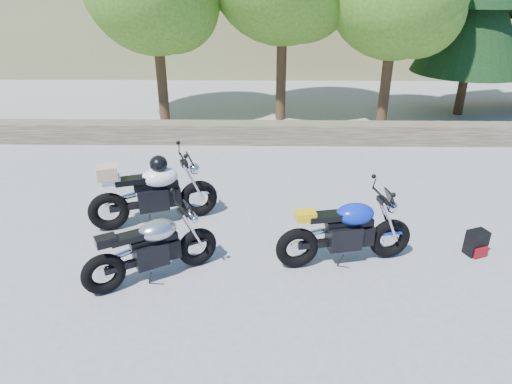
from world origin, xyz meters
TOP-DOWN VIEW (x-y plane):
  - ground at (0.00, 0.00)m, footprint 90.00×90.00m
  - stone_wall at (0.00, 5.50)m, footprint 22.00×0.55m
  - silver_bike at (-1.18, -0.21)m, footprint 1.71×1.10m
  - white_bike at (-1.51, 1.35)m, footprint 2.08×0.95m
  - blue_bike at (1.50, 0.23)m, footprint 2.02×0.70m
  - backpack at (3.51, 0.46)m, footprint 0.34×0.32m

SIDE VIEW (x-z plane):
  - ground at x=0.00m, z-range 0.00..0.00m
  - backpack at x=3.51m, z-range -0.01..0.38m
  - stone_wall at x=0.00m, z-range 0.00..0.50m
  - silver_bike at x=-1.18m, z-range -0.01..0.94m
  - blue_bike at x=1.50m, z-range -0.01..1.01m
  - white_bike at x=-1.51m, z-range -0.01..1.18m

